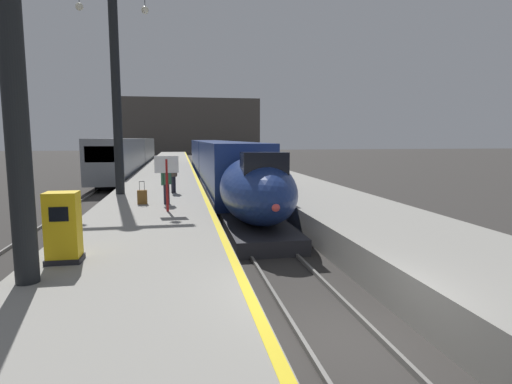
{
  "coord_description": "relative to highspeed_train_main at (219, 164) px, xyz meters",
  "views": [
    {
      "loc": [
        -2.95,
        -7.08,
        3.84
      ],
      "look_at": [
        -0.09,
        8.46,
        1.8
      ],
      "focal_mm": 29.33,
      "sensor_mm": 36.0,
      "label": 1
    }
  ],
  "objects": [
    {
      "name": "platform_left",
      "position": [
        -4.05,
        0.68,
        -1.4
      ],
      "size": [
        4.8,
        110.0,
        1.05
      ],
      "primitive_type": "cube",
      "color": "gray",
      "rests_on": "ground"
    },
    {
      "name": "station_column_mid",
      "position": [
        -5.9,
        -9.38,
        5.02
      ],
      "size": [
        4.0,
        0.68,
        9.88
      ],
      "color": "black",
      "rests_on": "platform_left"
    },
    {
      "name": "terminus_back_wall",
      "position": [
        0.0,
        77.93,
        5.07
      ],
      "size": [
        36.0,
        2.0,
        14.0
      ],
      "primitive_type": "cube",
      "color": "#4C4742",
      "rests_on": "ground"
    },
    {
      "name": "rail_secondary_left",
      "position": [
        -8.85,
        3.43,
        -1.87
      ],
      "size": [
        0.08,
        110.0,
        0.12
      ],
      "primitive_type": "cube",
      "color": "slate",
      "rests_on": "ground"
    },
    {
      "name": "rail_secondary_right",
      "position": [
        -7.35,
        3.43,
        -1.87
      ],
      "size": [
        0.08,
        110.0,
        0.12
      ],
      "primitive_type": "cube",
      "color": "slate",
      "rests_on": "ground"
    },
    {
      "name": "highspeed_train_main",
      "position": [
        0.0,
        0.0,
        0.0
      ],
      "size": [
        2.92,
        38.2,
        3.6
      ],
      "color": "navy",
      "rests_on": "ground"
    },
    {
      "name": "rolling_suitcase",
      "position": [
        -4.53,
        -12.98,
        -0.57
      ],
      "size": [
        0.4,
        0.22,
        0.98
      ],
      "color": "brown",
      "rests_on": "platform_left"
    },
    {
      "name": "ticket_machine_yellow",
      "position": [
        -5.55,
        -21.31,
        -0.14
      ],
      "size": [
        0.76,
        0.62,
        1.6
      ],
      "color": "yellow",
      "rests_on": "platform_left"
    },
    {
      "name": "rail_main_left",
      "position": [
        -0.75,
        3.43,
        -1.87
      ],
      "size": [
        0.08,
        110.0,
        0.12
      ],
      "primitive_type": "cube",
      "color": "slate",
      "rests_on": "ground"
    },
    {
      "name": "platform_right",
      "position": [
        4.05,
        0.68,
        -1.4
      ],
      "size": [
        4.8,
        110.0,
        1.05
      ],
      "primitive_type": "cube",
      "color": "gray",
      "rests_on": "ground"
    },
    {
      "name": "rail_main_right",
      "position": [
        0.75,
        3.43,
        -1.87
      ],
      "size": [
        0.08,
        110.0,
        0.12
      ],
      "primitive_type": "cube",
      "color": "slate",
      "rests_on": "ground"
    },
    {
      "name": "platform_left_safety_stripe",
      "position": [
        -1.77,
        0.68,
        -0.87
      ],
      "size": [
        0.2,
        107.8,
        0.01
      ],
      "primitive_type": "cube",
      "color": "yellow",
      "rests_on": "platform_left"
    },
    {
      "name": "departure_info_board",
      "position": [
        -3.42,
        -14.98,
        0.63
      ],
      "size": [
        0.9,
        0.1,
        2.12
      ],
      "color": "maroon",
      "rests_on": "platform_left"
    },
    {
      "name": "regional_train_adjacent",
      "position": [
        -8.1,
        16.87,
        0.2
      ],
      "size": [
        2.85,
        36.6,
        3.8
      ],
      "color": "gray",
      "rests_on": "ground"
    },
    {
      "name": "ground_plane",
      "position": [
        0.0,
        -24.07,
        -1.93
      ],
      "size": [
        260.0,
        260.0,
        0.0
      ],
      "primitive_type": "plane",
      "color": "#33302D"
    },
    {
      "name": "passenger_near_edge",
      "position": [
        -3.51,
        -13.11,
        0.11
      ],
      "size": [
        0.42,
        0.43,
        1.69
      ],
      "color": "#23232D",
      "rests_on": "platform_left"
    },
    {
      "name": "passenger_mid_platform",
      "position": [
        -3.26,
        -9.47,
        0.11
      ],
      "size": [
        0.4,
        0.48,
        1.69
      ],
      "color": "#23232D",
      "rests_on": "platform_left"
    }
  ]
}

